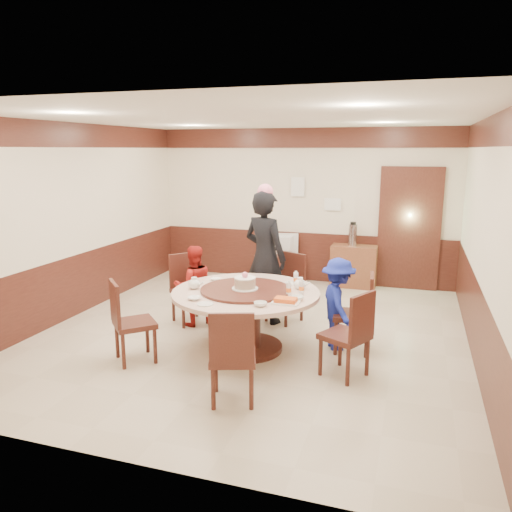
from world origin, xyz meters
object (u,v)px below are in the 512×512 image
(banquet_table, at_px, (246,308))
(birthday_cake, at_px, (245,283))
(person_standing, at_px, (265,257))
(thermos, at_px, (353,235))
(side_cabinet, at_px, (354,266))
(shrimp_platter, at_px, (286,301))
(tv_stand, at_px, (279,268))
(person_blue, at_px, (338,304))
(person_red, at_px, (194,286))
(television, at_px, (279,244))

(banquet_table, distance_m, birthday_cake, 0.32)
(person_standing, bearing_deg, thermos, -90.57)
(banquet_table, bearing_deg, side_cabinet, 74.98)
(banquet_table, xyz_separation_m, birthday_cake, (-0.01, -0.02, 0.32))
(shrimp_platter, bearing_deg, birthday_cake, 151.62)
(tv_stand, relative_size, side_cabinet, 1.06)
(shrimp_platter, distance_m, thermos, 3.68)
(birthday_cake, xyz_separation_m, thermos, (0.86, 3.35, 0.09))
(person_blue, distance_m, birthday_cake, 1.17)
(person_standing, bearing_deg, banquet_table, 116.89)
(side_cabinet, bearing_deg, banquet_table, -105.02)
(tv_stand, distance_m, side_cabinet, 1.38)
(person_standing, distance_m, person_red, 1.07)
(side_cabinet, bearing_deg, person_standing, -113.64)
(person_standing, distance_m, side_cabinet, 2.51)
(person_red, height_order, person_blue, person_blue)
(person_standing, height_order, person_red, person_standing)
(tv_stand, bearing_deg, thermos, 1.28)
(banquet_table, xyz_separation_m, television, (-0.48, 3.30, 0.17))
(tv_stand, height_order, side_cabinet, side_cabinet)
(side_cabinet, relative_size, thermos, 2.11)
(side_cabinet, xyz_separation_m, thermos, (-0.04, 0.00, 0.56))
(person_red, relative_size, side_cabinet, 1.42)
(person_standing, bearing_deg, shrimp_platter, 137.51)
(shrimp_platter, height_order, thermos, thermos)
(thermos, bearing_deg, birthday_cake, -104.42)
(banquet_table, height_order, person_red, person_red)
(person_red, relative_size, television, 1.63)
(banquet_table, distance_m, television, 3.34)
(person_blue, bearing_deg, thermos, -21.68)
(banquet_table, bearing_deg, person_blue, 20.18)
(shrimp_platter, height_order, side_cabinet, shrimp_platter)
(person_standing, bearing_deg, television, -57.62)
(person_blue, bearing_deg, tv_stand, 2.27)
(person_red, bearing_deg, person_standing, 172.04)
(side_cabinet, height_order, thermos, thermos)
(person_blue, height_order, side_cabinet, person_blue)
(person_red, relative_size, person_blue, 0.99)
(person_red, bearing_deg, shrimp_platter, 113.11)
(thermos, bearing_deg, person_blue, -86.04)
(person_standing, height_order, tv_stand, person_standing)
(side_cabinet, bearing_deg, person_blue, -86.79)
(person_red, bearing_deg, banquet_table, 112.17)
(banquet_table, xyz_separation_m, person_blue, (1.06, 0.39, 0.04))
(tv_stand, xyz_separation_m, side_cabinet, (1.38, 0.03, 0.12))
(person_blue, distance_m, shrimp_platter, 0.89)
(tv_stand, xyz_separation_m, television, (0.00, 0.00, 0.45))
(birthday_cake, distance_m, side_cabinet, 3.50)
(banquet_table, bearing_deg, thermos, 75.60)
(tv_stand, height_order, television, television)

